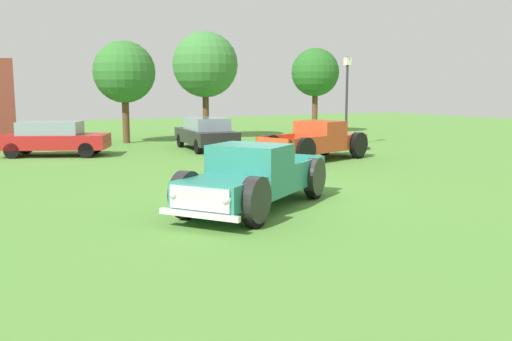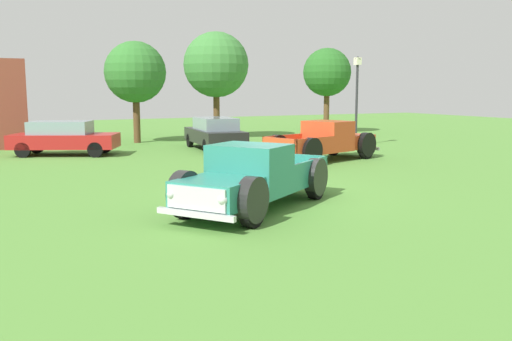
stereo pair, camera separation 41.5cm
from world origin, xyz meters
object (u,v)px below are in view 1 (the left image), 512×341
object	(u,v)px
oak_tree_west	(205,65)
oak_tree_center	(315,73)
pickup_truck_behind_left	(321,141)
picnic_table	(307,138)
pickup_truck_foreground	(249,180)
oak_tree_east	(124,72)
sedan_distant_a	(53,138)
sedan_distant_b	(206,133)
lamp_post_near	(347,99)

from	to	relation	value
oak_tree_west	oak_tree_center	distance (m)	7.94
pickup_truck_behind_left	oak_tree_center	distance (m)	14.45
pickup_truck_behind_left	picnic_table	distance (m)	4.52
pickup_truck_foreground	pickup_truck_behind_left	distance (m)	9.91
oak_tree_east	sedan_distant_a	bearing A→B (deg)	-135.17
sedan_distant_b	oak_tree_center	xyz separation A→B (m)	(10.37, 6.24, 3.08)
sedan_distant_a	oak_tree_east	size ratio (longest dim) A/B	0.89
pickup_truck_foreground	sedan_distant_b	xyz separation A→B (m)	(4.33, 12.61, 0.05)
lamp_post_near	oak_tree_west	bearing A→B (deg)	121.61
pickup_truck_behind_left	oak_tree_east	distance (m)	12.10
pickup_truck_behind_left	sedan_distant_a	world-z (taller)	pickup_truck_behind_left
pickup_truck_foreground	picnic_table	xyz separation A→B (m)	(8.97, 11.09, -0.24)
pickup_truck_behind_left	oak_tree_west	world-z (taller)	oak_tree_west
lamp_post_near	oak_tree_west	distance (m)	8.74
pickup_truck_foreground	oak_tree_west	xyz separation A→B (m)	(6.78, 18.32, 3.45)
oak_tree_west	pickup_truck_behind_left	bearing A→B (deg)	-89.12
pickup_truck_foreground	oak_tree_center	distance (m)	24.11
pickup_truck_behind_left	sedan_distant_a	distance (m)	11.25
sedan_distant_a	sedan_distant_b	distance (m)	6.70
pickup_truck_foreground	pickup_truck_behind_left	world-z (taller)	pickup_truck_behind_left
pickup_truck_foreground	oak_tree_center	xyz separation A→B (m)	(14.70, 18.84, 3.13)
pickup_truck_foreground	sedan_distant_b	distance (m)	13.33
picnic_table	lamp_post_near	bearing A→B (deg)	-1.32
pickup_truck_foreground	oak_tree_west	bearing A→B (deg)	69.68
pickup_truck_foreground	pickup_truck_behind_left	bearing A→B (deg)	45.39
sedan_distant_a	oak_tree_east	distance (m)	6.69
pickup_truck_behind_left	sedan_distant_b	distance (m)	6.14
pickup_truck_behind_left	oak_tree_center	bearing A→B (deg)	56.70
sedan_distant_b	sedan_distant_a	bearing A→B (deg)	172.95
pickup_truck_behind_left	lamp_post_near	bearing A→B (deg)	42.80
oak_tree_west	picnic_table	bearing A→B (deg)	-73.18
sedan_distant_a	lamp_post_near	bearing A→B (deg)	-9.97
lamp_post_near	oak_tree_west	world-z (taller)	oak_tree_west
oak_tree_east	pickup_truck_behind_left	bearing A→B (deg)	-64.78
pickup_truck_behind_left	oak_tree_center	size ratio (longest dim) A/B	1.00
lamp_post_near	oak_tree_center	distance (m)	8.67
sedan_distant_b	oak_tree_center	bearing A→B (deg)	31.03
sedan_distant_a	oak_tree_east	world-z (taller)	oak_tree_east
pickup_truck_behind_left	lamp_post_near	size ratio (longest dim) A/B	1.23
sedan_distant_b	oak_tree_east	bearing A→B (deg)	115.14
lamp_post_near	oak_tree_east	distance (m)	11.51
sedan_distant_b	oak_tree_east	xyz separation A→B (m)	(-2.38, 5.07, 2.89)
sedan_distant_a	picnic_table	size ratio (longest dim) A/B	2.03
pickup_truck_foreground	lamp_post_near	xyz separation A→B (m)	(11.26, 11.04, 1.58)
pickup_truck_foreground	picnic_table	distance (m)	14.27
sedan_distant_b	lamp_post_near	bearing A→B (deg)	-12.73
sedan_distant_b	oak_tree_center	world-z (taller)	oak_tree_center
pickup_truck_foreground	sedan_distant_b	world-z (taller)	pickup_truck_foreground
pickup_truck_foreground	pickup_truck_behind_left	xyz separation A→B (m)	(6.96, 7.05, 0.01)
sedan_distant_a	sedan_distant_b	size ratio (longest dim) A/B	1.01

